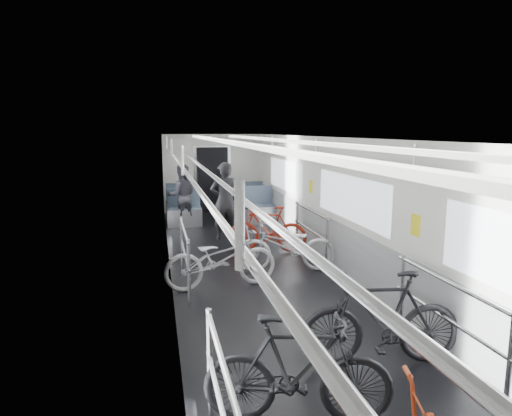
{
  "coord_description": "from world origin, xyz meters",
  "views": [
    {
      "loc": [
        -1.68,
        -7.04,
        2.53
      ],
      "look_at": [
        0.0,
        0.65,
        1.18
      ],
      "focal_mm": 32.0,
      "sensor_mm": 36.0,
      "label": 1
    }
  ],
  "objects_px": {
    "bike_left_mid": "(298,370)",
    "person_standing": "(224,201)",
    "bike_left_far": "(221,259)",
    "bike_right_near": "(382,318)",
    "bike_aisle": "(233,222)",
    "person_seated": "(182,196)",
    "bike_right_far": "(268,229)",
    "bike_right_mid": "(287,246)"
  },
  "relations": [
    {
      "from": "bike_left_mid",
      "to": "person_standing",
      "type": "relative_size",
      "value": 0.91
    },
    {
      "from": "bike_left_mid",
      "to": "bike_left_far",
      "type": "relative_size",
      "value": 0.9
    },
    {
      "from": "bike_right_near",
      "to": "person_standing",
      "type": "height_order",
      "value": "person_standing"
    },
    {
      "from": "bike_left_far",
      "to": "bike_aisle",
      "type": "height_order",
      "value": "bike_left_far"
    },
    {
      "from": "person_standing",
      "to": "person_seated",
      "type": "bearing_deg",
      "value": -64.66
    },
    {
      "from": "bike_left_mid",
      "to": "bike_right_far",
      "type": "relative_size",
      "value": 1.02
    },
    {
      "from": "bike_left_mid",
      "to": "bike_aisle",
      "type": "bearing_deg",
      "value": 9.94
    },
    {
      "from": "bike_left_far",
      "to": "person_seated",
      "type": "distance_m",
      "value": 4.96
    },
    {
      "from": "bike_right_near",
      "to": "bike_right_far",
      "type": "bearing_deg",
      "value": -170.89
    },
    {
      "from": "bike_left_far",
      "to": "bike_right_near",
      "type": "height_order",
      "value": "bike_right_near"
    },
    {
      "from": "bike_left_far",
      "to": "person_seated",
      "type": "bearing_deg",
      "value": -1.97
    },
    {
      "from": "person_seated",
      "to": "bike_right_mid",
      "type": "bearing_deg",
      "value": 107.06
    },
    {
      "from": "bike_left_mid",
      "to": "person_standing",
      "type": "xyz_separation_m",
      "value": [
        0.39,
        6.92,
        0.41
      ]
    },
    {
      "from": "bike_left_mid",
      "to": "bike_left_far",
      "type": "distance_m",
      "value": 3.61
    },
    {
      "from": "bike_left_mid",
      "to": "bike_aisle",
      "type": "xyz_separation_m",
      "value": [
        0.56,
        6.82,
        -0.09
      ]
    },
    {
      "from": "bike_left_far",
      "to": "person_seated",
      "type": "height_order",
      "value": "person_seated"
    },
    {
      "from": "bike_left_far",
      "to": "person_standing",
      "type": "relative_size",
      "value": 1.02
    },
    {
      "from": "person_standing",
      "to": "bike_left_mid",
      "type": "bearing_deg",
      "value": 83.38
    },
    {
      "from": "bike_aisle",
      "to": "person_seated",
      "type": "xyz_separation_m",
      "value": [
        -1.07,
        1.72,
        0.42
      ]
    },
    {
      "from": "bike_left_far",
      "to": "bike_aisle",
      "type": "relative_size",
      "value": 1.19
    },
    {
      "from": "bike_right_near",
      "to": "bike_aisle",
      "type": "relative_size",
      "value": 1.14
    },
    {
      "from": "bike_left_mid",
      "to": "bike_aisle",
      "type": "height_order",
      "value": "bike_left_mid"
    },
    {
      "from": "bike_right_far",
      "to": "bike_right_mid",
      "type": "bearing_deg",
      "value": 17.84
    },
    {
      "from": "bike_right_mid",
      "to": "person_standing",
      "type": "bearing_deg",
      "value": -156.51
    },
    {
      "from": "person_seated",
      "to": "bike_right_near",
      "type": "bearing_deg",
      "value": 98.82
    },
    {
      "from": "bike_right_far",
      "to": "person_seated",
      "type": "xyz_separation_m",
      "value": [
        -1.6,
        2.97,
        0.34
      ]
    },
    {
      "from": "person_standing",
      "to": "person_seated",
      "type": "height_order",
      "value": "person_standing"
    },
    {
      "from": "bike_left_mid",
      "to": "person_seated",
      "type": "distance_m",
      "value": 8.56
    },
    {
      "from": "bike_right_near",
      "to": "bike_aisle",
      "type": "xyz_separation_m",
      "value": [
        -0.62,
        6.04,
        -0.12
      ]
    },
    {
      "from": "bike_right_far",
      "to": "person_standing",
      "type": "relative_size",
      "value": 0.9
    },
    {
      "from": "bike_left_far",
      "to": "bike_right_near",
      "type": "distance_m",
      "value": 3.12
    },
    {
      "from": "bike_right_mid",
      "to": "bike_aisle",
      "type": "bearing_deg",
      "value": -159.62
    },
    {
      "from": "bike_left_mid",
      "to": "bike_right_near",
      "type": "relative_size",
      "value": 0.94
    },
    {
      "from": "person_seated",
      "to": "bike_right_far",
      "type": "bearing_deg",
      "value": 114.81
    },
    {
      "from": "bike_left_mid",
      "to": "person_seated",
      "type": "bearing_deg",
      "value": 18.04
    },
    {
      "from": "bike_right_far",
      "to": "person_standing",
      "type": "bearing_deg",
      "value": -135.44
    },
    {
      "from": "bike_aisle",
      "to": "person_standing",
      "type": "distance_m",
      "value": 0.54
    },
    {
      "from": "bike_left_mid",
      "to": "bike_right_near",
      "type": "distance_m",
      "value": 1.42
    },
    {
      "from": "bike_left_far",
      "to": "bike_right_mid",
      "type": "xyz_separation_m",
      "value": [
        1.28,
        0.61,
        -0.02
      ]
    },
    {
      "from": "bike_left_far",
      "to": "person_seated",
      "type": "relative_size",
      "value": 1.12
    },
    {
      "from": "bike_left_mid",
      "to": "bike_right_mid",
      "type": "bearing_deg",
      "value": -0.2
    },
    {
      "from": "bike_right_near",
      "to": "person_seated",
      "type": "distance_m",
      "value": 7.95
    }
  ]
}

